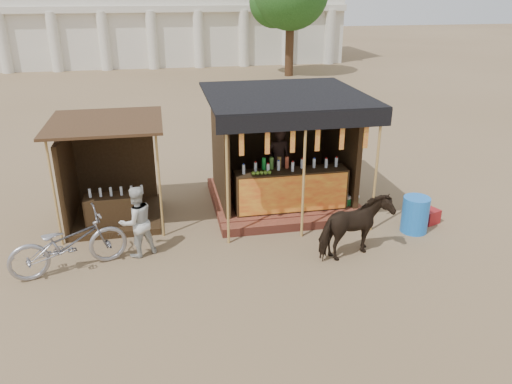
{
  "coord_description": "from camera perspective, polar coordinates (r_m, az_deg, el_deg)",
  "views": [
    {
      "loc": [
        -1.82,
        -7.75,
        5.04
      ],
      "look_at": [
        0.0,
        1.6,
        1.1
      ],
      "focal_mm": 35.0,
      "sensor_mm": 36.0,
      "label": 1
    }
  ],
  "objects": [
    {
      "name": "cooler",
      "position": [
        12.14,
        9.84,
        -1.22
      ],
      "size": [
        0.71,
        0.55,
        0.46
      ],
      "color": "#1B7A32",
      "rests_on": "ground"
    },
    {
      "name": "main_stall",
      "position": [
        12.14,
        3.04,
        3.13
      ],
      "size": [
        3.6,
        3.61,
        2.78
      ],
      "color": "brown",
      "rests_on": "ground"
    },
    {
      "name": "motorbike",
      "position": [
        10.06,
        -20.66,
        -5.48
      ],
      "size": [
        2.31,
        1.42,
        1.14
      ],
      "primitive_type": "imported",
      "rotation": [
        0.0,
        0.0,
        1.9
      ],
      "color": "#93929A",
      "rests_on": "ground"
    },
    {
      "name": "cow",
      "position": [
        10.02,
        11.26,
        -4.05
      ],
      "size": [
        1.65,
        1.16,
        1.27
      ],
      "primitive_type": "imported",
      "rotation": [
        0.0,
        0.0,
        1.92
      ],
      "color": "black",
      "rests_on": "ground"
    },
    {
      "name": "bystander",
      "position": [
        10.14,
        -13.47,
        -3.31
      ],
      "size": [
        0.88,
        0.81,
        1.47
      ],
      "primitive_type": "imported",
      "rotation": [
        0.0,
        0.0,
        3.59
      ],
      "color": "beige",
      "rests_on": "ground"
    },
    {
      "name": "background_building",
      "position": [
        37.71,
        -12.06,
        20.41
      ],
      "size": [
        26.0,
        7.45,
        8.18
      ],
      "color": "silver",
      "rests_on": "ground"
    },
    {
      "name": "secondary_stall",
      "position": [
        11.83,
        -16.81,
        0.74
      ],
      "size": [
        2.4,
        2.4,
        2.38
      ],
      "color": "#322112",
      "rests_on": "ground"
    },
    {
      "name": "ground",
      "position": [
        9.42,
        1.89,
        -9.88
      ],
      "size": [
        120.0,
        120.0,
        0.0
      ],
      "primitive_type": "plane",
      "color": "#846B4C",
      "rests_on": "ground"
    },
    {
      "name": "red_crate",
      "position": [
        12.12,
        19.19,
        -2.6
      ],
      "size": [
        0.49,
        0.47,
        0.32
      ],
      "primitive_type": "cube",
      "rotation": [
        0.0,
        0.0,
        0.37
      ],
      "color": "maroon",
      "rests_on": "ground"
    },
    {
      "name": "blue_barrel",
      "position": [
        11.49,
        17.73,
        -2.47
      ],
      "size": [
        0.68,
        0.68,
        0.81
      ],
      "primitive_type": "cylinder",
      "rotation": [
        0.0,
        0.0,
        -0.21
      ],
      "color": "blue",
      "rests_on": "ground"
    }
  ]
}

